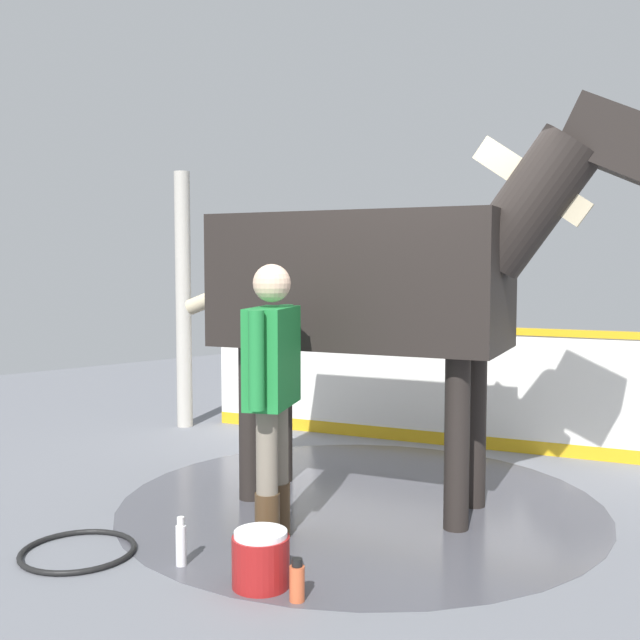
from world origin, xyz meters
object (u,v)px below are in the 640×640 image
Objects in this scene: wash_bucket at (261,559)px; bottle_shampoo at (181,543)px; hose_coil at (78,551)px; horse at (379,280)px; bottle_spray at (297,582)px; handler at (272,383)px.

wash_bucket is 1.09× the size of bottle_shampoo.
wash_bucket is 0.46× the size of hose_coil.
horse is 2.18m from bottle_spray.
horse reaches higher than hose_coil.
handler reaches higher than bottle_spray.
bottle_shampoo is at bearing 33.18° from hose_coil.
bottle_spray is (0.71, -0.41, -0.88)m from handler.
handler reaches higher than bottle_shampoo.
bottle_shampoo is at bearing -165.59° from bottle_spray.
handler is 6.04× the size of bottle_shampoo.
hose_coil is (-1.32, -0.56, -0.08)m from bottle_spray.
wash_bucket is at bearing -93.87° from horse.
wash_bucket is at bearing 18.25° from bottle_shampoo.
bottle_shampoo is 0.80m from bottle_spray.
bottle_spray is at bearing 22.88° from hose_coil.
horse is 4.73× the size of hose_coil.
handler is 1.04m from wash_bucket.
bottle_shampoo is at bearing -113.69° from horse.
wash_bucket is (0.52, -1.42, -1.43)m from horse.
wash_bucket is 0.54m from bottle_shampoo.
handler reaches higher than wash_bucket.
handler is 1.49m from hose_coil.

